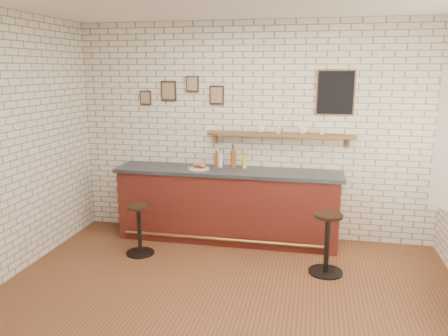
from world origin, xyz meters
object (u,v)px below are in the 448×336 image
at_px(bitters_bottle_brown, 216,160).
at_px(shelf_cup_d, 322,131).
at_px(shelf_cup_a, 261,129).
at_px(ciabatta_sandwich, 199,166).
at_px(bitters_bottle_white, 220,160).
at_px(bar_counter, 228,205).
at_px(sandwich_plate, 199,169).
at_px(condiment_bottle_yellow, 245,162).
at_px(shelf_cup_c, 303,131).
at_px(bar_stool_right, 327,242).
at_px(shelf_cup_b, 278,130).
at_px(bar_stool_left, 139,228).
at_px(bitters_bottle_amber, 233,159).

bearing_deg(bitters_bottle_brown, shelf_cup_d, 2.18).
height_order(bitters_bottle_brown, shelf_cup_a, shelf_cup_a).
relative_size(ciabatta_sandwich, bitters_bottle_white, 0.83).
height_order(bar_counter, sandwich_plate, sandwich_plate).
bearing_deg(condiment_bottle_yellow, shelf_cup_c, 4.03).
distance_m(bar_counter, shelf_cup_d, 1.63).
bearing_deg(ciabatta_sandwich, shelf_cup_a, 16.86).
distance_m(ciabatta_sandwich, bar_stool_right, 2.00).
relative_size(bar_stool_right, shelf_cup_c, 5.90).
bearing_deg(sandwich_plate, ciabatta_sandwich, 0.00).
xyz_separation_m(bitters_bottle_brown, shelf_cup_d, (1.43, 0.05, 0.44)).
height_order(shelf_cup_a, shelf_cup_c, shelf_cup_c).
distance_m(sandwich_plate, shelf_cup_d, 1.74).
distance_m(shelf_cup_c, shelf_cup_d, 0.26).
xyz_separation_m(ciabatta_sandwich, shelf_cup_a, (0.81, 0.25, 0.49)).
relative_size(shelf_cup_a, shelf_cup_d, 1.25).
xyz_separation_m(bar_stool_right, shelf_cup_b, (-0.68, 0.99, 1.15)).
bearing_deg(ciabatta_sandwich, bar_stool_left, -133.24).
relative_size(bitters_bottle_white, shelf_cup_a, 2.08).
height_order(bar_counter, shelf_cup_a, shelf_cup_a).
relative_size(bar_counter, shelf_cup_b, 34.22).
bearing_deg(bar_stool_right, bitters_bottle_white, 147.53).
xyz_separation_m(bar_counter, bar_stool_left, (-1.02, -0.72, -0.15)).
bearing_deg(shelf_cup_a, shelf_cup_c, -18.12).
xyz_separation_m(shelf_cup_a, shelf_cup_d, (0.82, 0.00, -0.00)).
height_order(bitters_bottle_white, shelf_cup_a, shelf_cup_a).
relative_size(bitters_bottle_amber, shelf_cup_a, 2.53).
bearing_deg(bar_stool_right, sandwich_plate, 156.68).
distance_m(bitters_bottle_white, bitters_bottle_amber, 0.19).
distance_m(bar_counter, sandwich_plate, 0.65).
xyz_separation_m(bitters_bottle_white, condiment_bottle_yellow, (0.35, 0.00, -0.01)).
bearing_deg(bitters_bottle_white, bar_stool_left, -135.61).
bearing_deg(bitters_bottle_amber, shelf_cup_a, 8.27).
distance_m(condiment_bottle_yellow, shelf_cup_b, 0.63).
xyz_separation_m(bitters_bottle_white, bar_stool_left, (-0.88, -0.86, -0.76)).
bearing_deg(shelf_cup_d, bitters_bottle_white, 178.23).
distance_m(sandwich_plate, condiment_bottle_yellow, 0.64).
bearing_deg(bitters_bottle_brown, sandwich_plate, -136.73).
height_order(ciabatta_sandwich, shelf_cup_d, shelf_cup_d).
height_order(condiment_bottle_yellow, shelf_cup_c, shelf_cup_c).
relative_size(ciabatta_sandwich, shelf_cup_b, 2.27).
relative_size(bitters_bottle_amber, bar_stool_left, 0.46).
bearing_deg(bar_counter, condiment_bottle_yellow, 34.75).
bearing_deg(shelf_cup_c, condiment_bottle_yellow, 115.42).
bearing_deg(bar_stool_right, bar_stool_left, 178.18).
bearing_deg(sandwich_plate, bitters_bottle_brown, 43.27).
xyz_separation_m(bitters_bottle_white, shelf_cup_a, (0.56, 0.05, 0.44)).
height_order(bitters_bottle_amber, shelf_cup_d, shelf_cup_d).
distance_m(bar_counter, shelf_cup_b, 1.24).
bearing_deg(shelf_cup_b, ciabatta_sandwich, 136.68).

